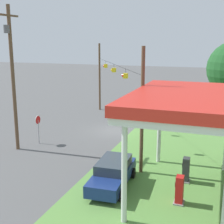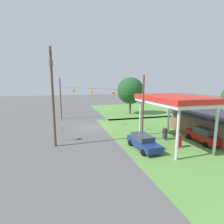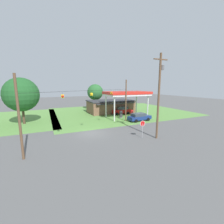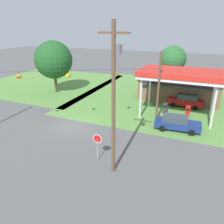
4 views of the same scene
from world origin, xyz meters
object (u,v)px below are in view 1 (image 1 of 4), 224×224
object	(u,v)px
fuel_pump_near	(186,171)
fuel_pump_far	(179,191)
gas_station_canopy	(187,102)
stop_sign_roadside	(38,123)
car_at_pumps_front	(113,173)
utility_pole_main	(12,72)

from	to	relation	value
fuel_pump_near	fuel_pump_far	distance (m)	2.85
gas_station_canopy	stop_sign_roadside	size ratio (longest dim) A/B	3.87
gas_station_canopy	fuel_pump_far	world-z (taller)	gas_station_canopy
car_at_pumps_front	utility_pole_main	size ratio (longest dim) A/B	0.45
fuel_pump_far	stop_sign_roadside	size ratio (longest dim) A/B	0.64
fuel_pump_near	stop_sign_roadside	distance (m)	13.35
car_at_pumps_front	utility_pole_main	distance (m)	11.62
fuel_pump_far	stop_sign_roadside	world-z (taller)	stop_sign_roadside
stop_sign_roadside	utility_pole_main	xyz separation A→B (m)	(1.85, -0.86, 4.49)
fuel_pump_near	stop_sign_roadside	xyz separation A→B (m)	(-3.40, -12.87, 1.05)
stop_sign_roadside	fuel_pump_near	bearing A→B (deg)	-104.79
gas_station_canopy	utility_pole_main	xyz separation A→B (m)	(-2.97, -13.73, 0.91)
fuel_pump_near	fuel_pump_far	bearing A→B (deg)	0.00
gas_station_canopy	utility_pole_main	world-z (taller)	utility_pole_main
fuel_pump_near	car_at_pumps_front	xyz separation A→B (m)	(2.08, -4.12, 0.10)
fuel_pump_near	stop_sign_roadside	size ratio (longest dim) A/B	0.64
gas_station_canopy	stop_sign_roadside	world-z (taller)	gas_station_canopy
fuel_pump_far	fuel_pump_near	bearing A→B (deg)	180.00
utility_pole_main	stop_sign_roadside	bearing A→B (deg)	155.21
stop_sign_roadside	utility_pole_main	distance (m)	4.93
stop_sign_roadside	car_at_pumps_front	bearing A→B (deg)	-122.03
car_at_pumps_front	fuel_pump_far	bearing A→B (deg)	75.63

